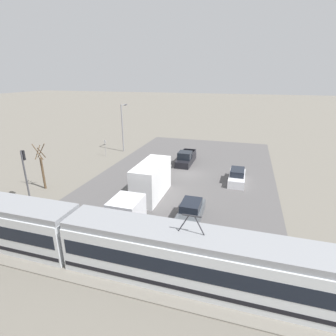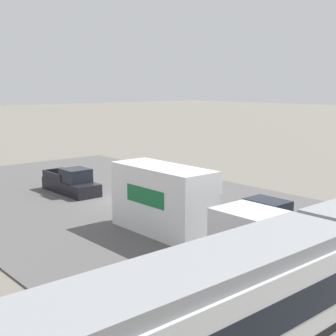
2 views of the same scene
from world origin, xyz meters
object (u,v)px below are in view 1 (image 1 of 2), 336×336
object	(u,v)px
light_rail_tram	(73,235)
traffic_light_pole	(25,169)
sedan_car_0	(237,177)
pickup_truck	(186,159)
street_lamp_near_crossing	(123,125)
no_parking_sign	(105,147)
box_truck	(146,187)
sedan_car_1	(191,211)
street_tree	(42,169)

from	to	relation	value
light_rail_tram	traffic_light_pole	size ratio (longest dim) A/B	6.09
traffic_light_pole	sedan_car_0	bearing A→B (deg)	-150.83
pickup_truck	traffic_light_pole	bearing A→B (deg)	52.48
light_rail_tram	street_lamp_near_crossing	world-z (taller)	street_lamp_near_crossing
traffic_light_pole	no_parking_sign	bearing A→B (deg)	-87.91
sedan_car_0	no_parking_sign	xyz separation A→B (m)	(20.11, -5.13, 0.80)
sedan_car_0	box_truck	bearing A→B (deg)	43.66
street_lamp_near_crossing	light_rail_tram	bearing A→B (deg)	108.76
street_lamp_near_crossing	box_truck	bearing A→B (deg)	122.25
no_parking_sign	box_truck	bearing A→B (deg)	132.39
light_rail_tram	pickup_truck	world-z (taller)	light_rail_tram
sedan_car_1	sedan_car_0	bearing A→B (deg)	70.42
sedan_car_0	traffic_light_pole	bearing A→B (deg)	29.17
pickup_truck	street_lamp_near_crossing	size ratio (longest dim) A/B	0.72
street_tree	street_lamp_near_crossing	size ratio (longest dim) A/B	0.68
pickup_truck	sedan_car_1	bearing A→B (deg)	104.81
sedan_car_1	traffic_light_pole	world-z (taller)	traffic_light_pole
street_tree	pickup_truck	bearing A→B (deg)	-135.32
sedan_car_1	street_lamp_near_crossing	distance (m)	24.09
pickup_truck	traffic_light_pole	xyz separation A→B (m)	(12.23, 15.92, 2.61)
light_rail_tram	street_tree	xyz separation A→B (m)	(10.38, -9.10, 0.61)
street_lamp_near_crossing	sedan_car_1	bearing A→B (deg)	129.83
street_tree	street_lamp_near_crossing	world-z (taller)	street_lamp_near_crossing
traffic_light_pole	street_lamp_near_crossing	xyz separation A→B (m)	(-0.85, -19.55, 1.02)
sedan_car_1	pickup_truck	bearing A→B (deg)	104.81
box_truck	sedan_car_0	world-z (taller)	box_truck
sedan_car_0	no_parking_sign	world-z (taller)	no_parking_sign
pickup_truck	sedan_car_0	size ratio (longest dim) A/B	1.18
light_rail_tram	sedan_car_1	world-z (taller)	light_rail_tram
sedan_car_1	traffic_light_pole	bearing A→B (deg)	-175.50
box_truck	no_parking_sign	size ratio (longest dim) A/B	4.08
box_truck	sedan_car_0	distance (m)	11.44
street_tree	no_parking_sign	distance (m)	13.03
traffic_light_pole	street_lamp_near_crossing	world-z (taller)	street_lamp_near_crossing
light_rail_tram	traffic_light_pole	world-z (taller)	traffic_light_pole
no_parking_sign	sedan_car_0	bearing A→B (deg)	165.70
light_rail_tram	sedan_car_0	distance (m)	19.71
sedan_car_1	street_lamp_near_crossing	world-z (taller)	street_lamp_near_crossing
sedan_car_0	no_parking_sign	distance (m)	20.77
pickup_truck	sedan_car_0	xyz separation A→B (m)	(-7.30, 5.03, -0.05)
box_truck	no_parking_sign	world-z (taller)	box_truck
box_truck	sedan_car_1	xyz separation A→B (m)	(-4.82, 1.76, -0.99)
sedan_car_0	traffic_light_pole	world-z (taller)	traffic_light_pole
sedan_car_0	traffic_light_pole	size ratio (longest dim) A/B	0.89
light_rail_tram	box_truck	size ratio (longest dim) A/B	3.07
light_rail_tram	street_lamp_near_crossing	size ratio (longest dim) A/B	4.20
traffic_light_pole	light_rail_tram	bearing A→B (deg)	147.55
light_rail_tram	box_truck	world-z (taller)	light_rail_tram
pickup_truck	traffic_light_pole	distance (m)	20.25
box_truck	pickup_truck	bearing A→B (deg)	-94.20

